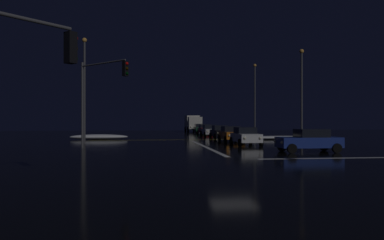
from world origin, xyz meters
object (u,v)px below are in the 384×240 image
Objects in this scene: sedan_black at (220,132)px; streetlamp_right_far at (255,95)px; sedan_green at (200,128)px; sedan_white at (245,136)px; sedan_orange at (231,134)px; traffic_signal_sw at (13,65)px; sedan_red at (205,129)px; sedan_silver at (210,130)px; box_truck at (193,123)px; streetlamp_right_near at (302,89)px; sedan_blue_crossing at (309,140)px; traffic_signal_nw at (99,87)px; streetlamp_left_near at (84,83)px.

streetlamp_right_far is at bearing 49.49° from sedan_black.
streetlamp_right_far is (6.20, -11.70, 5.00)m from sedan_green.
sedan_white and sedan_orange have the same top height.
sedan_red is at bearing 74.16° from traffic_signal_sw.
sedan_silver is at bearing -92.38° from sedan_green.
sedan_red is at bearing 89.23° from sedan_white.
box_truck is at bearing 109.63° from streetlamp_right_far.
sedan_black is at bearing -130.51° from streetlamp_right_far.
sedan_blue_crossing is at bearing -111.10° from streetlamp_right_near.
traffic_signal_sw is at bearing -115.75° from streetlamp_right_far.
streetlamp_right_far is (6.78, 14.34, 5.00)m from sedan_orange.
sedan_orange is at bearing 166.22° from streetlamp_right_near.
sedan_black is 19.71m from traffic_signal_nw.
streetlamp_left_near reaches higher than sedan_silver.
sedan_orange is 0.52× the size of box_truck.
sedan_orange is 0.47× the size of streetlamp_right_near.
sedan_silver is 0.42× the size of streetlamp_right_far.
streetlamp_right_near is at bearing 28.10° from sedan_white.
sedan_green is at bearing 102.62° from streetlamp_right_near.
traffic_signal_nw is at bearing -110.10° from sedan_green.
sedan_red is 13.20m from box_truck.
sedan_blue_crossing is (2.46, -7.37, 0.00)m from sedan_white.
streetlamp_left_near reaches higher than traffic_signal_sw.
sedan_green is at bearing 88.74° from sedan_red.
traffic_signal_sw is 23.74m from streetlamp_left_near.
sedan_white is 0.52× the size of box_truck.
streetlamp_right_far is (20.94, 16.00, 0.21)m from streetlamp_left_near.
sedan_red is (0.44, 19.71, 0.00)m from sedan_orange.
sedan_black and sedan_silver have the same top height.
box_truck is 0.90× the size of streetlamp_right_near.
sedan_green is at bearing 117.93° from streetlamp_right_far.
sedan_red is 0.42× the size of streetlamp_right_far.
sedan_white is at bearing -89.79° from sedan_silver.
streetlamp_right_near is (19.10, 23.60, 1.52)m from traffic_signal_sw.
sedan_blue_crossing is at bearing -71.56° from sedan_white.
box_truck reaches higher than sedan_blue_crossing.
sedan_orange and sedan_blue_crossing have the same top height.
sedan_red is (0.34, 24.93, 0.00)m from sedan_white.
traffic_signal_sw is 44.01m from streetlamp_right_far.
sedan_white is 0.42× the size of streetlamp_right_far.
streetlamp_right_near reaches higher than sedan_green.
streetlamp_right_near is at bearing -65.29° from sedan_silver.
sedan_black is 11.51m from streetlamp_right_near.
sedan_black is 1.00× the size of sedan_blue_crossing.
sedan_green is 31.74m from streetlamp_left_near.
sedan_white is 15.46m from streetlamp_left_near.
sedan_green is at bearing 75.89° from traffic_signal_sw.
box_truck is 1.50× the size of traffic_signal_sw.
streetlamp_left_near is (-14.37, -8.32, 4.79)m from sedan_black.
sedan_blue_crossing is at bearing -86.24° from sedan_red.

